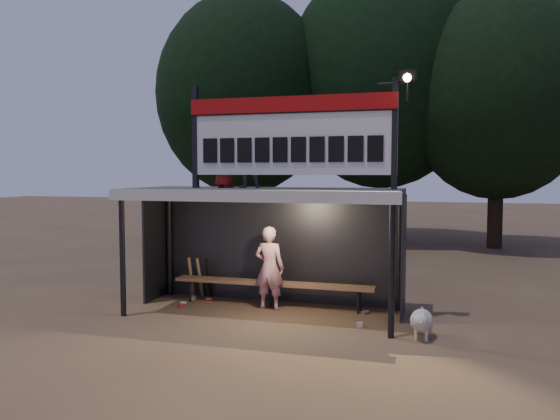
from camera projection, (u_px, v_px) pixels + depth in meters
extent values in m
plane|color=brown|center=(264.00, 313.00, 10.15)|extent=(80.00, 80.00, 0.00)
imported|color=white|center=(269.00, 268.00, 10.39)|extent=(0.61, 0.42, 1.60)
imported|color=slate|center=(247.00, 159.00, 10.42)|extent=(0.65, 0.59, 1.10)
imported|color=maroon|center=(224.00, 160.00, 10.40)|extent=(0.61, 0.56, 1.05)
cube|color=#3F3F41|center=(264.00, 192.00, 10.00)|extent=(5.00, 2.00, 0.12)
cube|color=silver|center=(245.00, 196.00, 9.02)|extent=(5.10, 0.06, 0.20)
cylinder|color=black|center=(122.00, 256.00, 9.88)|extent=(0.10, 0.10, 2.20)
cylinder|color=black|center=(392.00, 269.00, 8.55)|extent=(0.10, 0.10, 2.20)
cylinder|color=black|center=(169.00, 244.00, 11.60)|extent=(0.10, 0.10, 2.20)
cylinder|color=black|center=(399.00, 253.00, 10.28)|extent=(0.10, 0.10, 2.20)
cube|color=black|center=(279.00, 247.00, 11.03)|extent=(5.00, 0.04, 2.20)
cube|color=black|center=(156.00, 246.00, 11.25)|extent=(0.04, 1.00, 2.20)
cube|color=black|center=(404.00, 256.00, 9.87)|extent=(0.04, 1.00, 2.20)
cylinder|color=black|center=(279.00, 195.00, 10.96)|extent=(5.00, 0.06, 0.06)
cube|color=black|center=(195.00, 138.00, 10.30)|extent=(0.10, 0.10, 1.90)
cube|color=black|center=(395.00, 134.00, 9.28)|extent=(0.10, 0.10, 1.90)
cube|color=silver|center=(290.00, 136.00, 9.79)|extent=(3.80, 0.08, 1.40)
cube|color=#AA0C0C|center=(289.00, 104.00, 9.70)|extent=(3.80, 0.04, 0.28)
cube|color=black|center=(289.00, 112.00, 9.71)|extent=(3.80, 0.02, 0.03)
cube|color=black|center=(210.00, 151.00, 10.18)|extent=(0.27, 0.03, 0.45)
cube|color=black|center=(227.00, 150.00, 10.08)|extent=(0.27, 0.03, 0.45)
cube|color=black|center=(244.00, 150.00, 9.99)|extent=(0.27, 0.03, 0.45)
cube|color=black|center=(262.00, 150.00, 9.90)|extent=(0.27, 0.03, 0.45)
cube|color=black|center=(280.00, 150.00, 9.80)|extent=(0.27, 0.03, 0.45)
cube|color=black|center=(298.00, 150.00, 9.71)|extent=(0.27, 0.03, 0.45)
cube|color=black|center=(317.00, 149.00, 9.62)|extent=(0.27, 0.03, 0.45)
cube|color=black|center=(336.00, 149.00, 9.52)|extent=(0.27, 0.03, 0.45)
cube|color=black|center=(355.00, 149.00, 9.43)|extent=(0.27, 0.03, 0.45)
cube|color=black|center=(375.00, 149.00, 9.33)|extent=(0.27, 0.03, 0.45)
cylinder|color=black|center=(392.00, 83.00, 9.23)|extent=(0.50, 0.04, 0.04)
cylinder|color=black|center=(407.00, 92.00, 9.17)|extent=(0.04, 0.04, 0.30)
cube|color=black|center=(408.00, 76.00, 9.11)|extent=(0.30, 0.22, 0.18)
sphere|color=#FFD88C|center=(407.00, 78.00, 9.02)|extent=(0.14, 0.14, 0.14)
cube|color=#946946|center=(272.00, 283.00, 10.65)|extent=(4.00, 0.35, 0.06)
cylinder|color=black|center=(190.00, 291.00, 11.02)|extent=(0.05, 0.05, 0.45)
cylinder|color=black|center=(195.00, 288.00, 11.25)|extent=(0.05, 0.05, 0.45)
cylinder|color=black|center=(271.00, 296.00, 10.55)|extent=(0.05, 0.05, 0.45)
cylinder|color=black|center=(274.00, 293.00, 10.78)|extent=(0.05, 0.05, 0.45)
cylinder|color=black|center=(358.00, 302.00, 10.08)|extent=(0.05, 0.05, 0.45)
cylinder|color=black|center=(360.00, 299.00, 10.31)|extent=(0.05, 0.05, 0.45)
cylinder|color=black|center=(244.00, 192.00, 20.71)|extent=(0.50, 0.50, 3.74)
ellipsoid|color=black|center=(243.00, 94.00, 20.46)|extent=(6.46, 6.46, 7.48)
cylinder|color=black|center=(381.00, 186.00, 20.76)|extent=(0.50, 0.50, 4.18)
ellipsoid|color=black|center=(382.00, 77.00, 20.47)|extent=(7.22, 7.22, 8.36)
cylinder|color=black|center=(495.00, 197.00, 18.72)|extent=(0.50, 0.50, 3.52)
ellipsoid|color=black|center=(498.00, 96.00, 18.48)|extent=(6.08, 6.08, 7.04)
ellipsoid|color=beige|center=(422.00, 321.00, 8.63)|extent=(0.36, 0.58, 0.36)
sphere|color=white|center=(421.00, 320.00, 8.35)|extent=(0.22, 0.22, 0.22)
cone|color=beige|center=(421.00, 323.00, 8.26)|extent=(0.10, 0.10, 0.10)
cone|color=beige|center=(418.00, 313.00, 8.34)|extent=(0.06, 0.06, 0.07)
cone|color=beige|center=(425.00, 314.00, 8.31)|extent=(0.06, 0.06, 0.07)
cylinder|color=beige|center=(416.00, 335.00, 8.49)|extent=(0.05, 0.05, 0.18)
cylinder|color=beige|center=(426.00, 336.00, 8.44)|extent=(0.05, 0.05, 0.18)
cylinder|color=beige|center=(417.00, 328.00, 8.83)|extent=(0.05, 0.05, 0.18)
cylinder|color=silver|center=(427.00, 329.00, 8.79)|extent=(0.05, 0.05, 0.18)
cylinder|color=white|center=(422.00, 312.00, 8.91)|extent=(0.04, 0.16, 0.14)
cylinder|color=#A77F4E|center=(191.00, 277.00, 11.42)|extent=(0.07, 0.27, 0.84)
cylinder|color=#A37C4C|center=(200.00, 277.00, 11.37)|extent=(0.08, 0.30, 0.83)
cylinder|color=black|center=(209.00, 278.00, 11.31)|extent=(0.09, 0.33, 0.83)
cube|color=red|center=(181.00, 306.00, 10.54)|extent=(0.12, 0.12, 0.08)
cylinder|color=#B5B5BA|center=(366.00, 312.00, 10.08)|extent=(0.13, 0.13, 0.07)
cube|color=silver|center=(360.00, 325.00, 9.21)|extent=(0.10, 0.07, 0.08)
cylinder|color=#A42C1C|center=(209.00, 299.00, 11.10)|extent=(0.14, 0.11, 0.07)
cube|color=#A9AAAE|center=(193.00, 297.00, 11.24)|extent=(0.12, 0.11, 0.08)
cylinder|color=beige|center=(183.00, 303.00, 10.76)|extent=(0.14, 0.11, 0.07)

